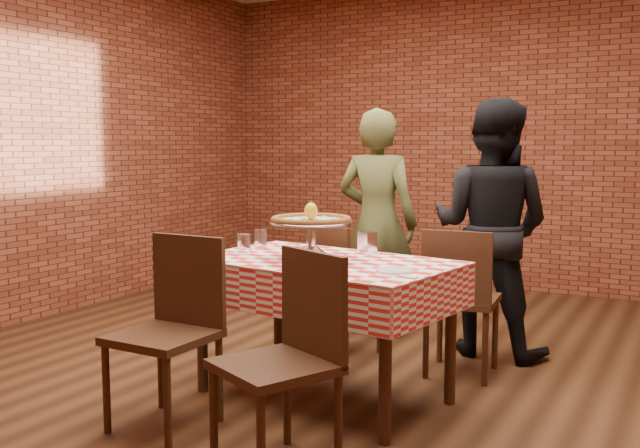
# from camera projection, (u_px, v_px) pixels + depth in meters

# --- Properties ---
(ground) EXTENTS (6.00, 6.00, 0.00)m
(ground) POSITION_uv_depth(u_px,v_px,m) (346.00, 374.00, 4.30)
(ground) COLOR black
(ground) RESTS_ON ground
(back_wall) EXTENTS (5.50, 0.00, 5.50)m
(back_wall) POSITION_uv_depth(u_px,v_px,m) (489.00, 135.00, 6.75)
(back_wall) COLOR maroon
(back_wall) RESTS_ON ground
(table) EXTENTS (1.46, 1.00, 0.75)m
(table) POSITION_uv_depth(u_px,v_px,m) (323.00, 330.00, 3.88)
(table) COLOR #432712
(table) RESTS_ON ground
(tablecloth) EXTENTS (1.50, 1.04, 0.23)m
(tablecloth) POSITION_uv_depth(u_px,v_px,m) (323.00, 281.00, 3.85)
(tablecloth) COLOR red
(tablecloth) RESTS_ON table
(pizza_stand) EXTENTS (0.60, 0.60, 0.20)m
(pizza_stand) POSITION_uv_depth(u_px,v_px,m) (311.00, 241.00, 3.83)
(pizza_stand) COLOR silver
(pizza_stand) RESTS_ON tablecloth
(pizza) EXTENTS (0.57, 0.57, 0.03)m
(pizza) POSITION_uv_depth(u_px,v_px,m) (311.00, 221.00, 3.82)
(pizza) COLOR beige
(pizza) RESTS_ON pizza_stand
(lemon) EXTENTS (0.09, 0.09, 0.09)m
(lemon) POSITION_uv_depth(u_px,v_px,m) (311.00, 211.00, 3.81)
(lemon) COLOR yellow
(lemon) RESTS_ON pizza
(water_glass_left) EXTENTS (0.08, 0.08, 0.12)m
(water_glass_left) POSITION_uv_depth(u_px,v_px,m) (244.00, 244.00, 4.02)
(water_glass_left) COLOR white
(water_glass_left) RESTS_ON tablecloth
(water_glass_right) EXTENTS (0.08, 0.08, 0.12)m
(water_glass_right) POSITION_uv_depth(u_px,v_px,m) (261.00, 239.00, 4.22)
(water_glass_right) COLOR white
(water_glass_right) RESTS_ON tablecloth
(side_plate) EXTENTS (0.20, 0.20, 0.01)m
(side_plate) POSITION_uv_depth(u_px,v_px,m) (394.00, 271.00, 3.47)
(side_plate) COLOR white
(side_plate) RESTS_ON tablecloth
(sweetener_packet_a) EXTENTS (0.05, 0.04, 0.00)m
(sweetener_packet_a) POSITION_uv_depth(u_px,v_px,m) (405.00, 276.00, 3.35)
(sweetener_packet_a) COLOR white
(sweetener_packet_a) RESTS_ON tablecloth
(sweetener_packet_b) EXTENTS (0.05, 0.04, 0.00)m
(sweetener_packet_b) POSITION_uv_depth(u_px,v_px,m) (411.00, 277.00, 3.32)
(sweetener_packet_b) COLOR white
(sweetener_packet_b) RESTS_ON tablecloth
(condiment_caddy) EXTENTS (0.11, 0.10, 0.12)m
(condiment_caddy) POSITION_uv_depth(u_px,v_px,m) (367.00, 243.00, 4.04)
(condiment_caddy) COLOR silver
(condiment_caddy) RESTS_ON tablecloth
(chair_near_left) EXTENTS (0.45, 0.45, 0.92)m
(chair_near_left) POSITION_uv_depth(u_px,v_px,m) (163.00, 335.00, 3.45)
(chair_near_left) COLOR #432712
(chair_near_left) RESTS_ON ground
(chair_near_right) EXTENTS (0.58, 0.58, 0.92)m
(chair_near_right) POSITION_uv_depth(u_px,v_px,m) (275.00, 364.00, 2.99)
(chair_near_right) COLOR #432712
(chair_near_right) RESTS_ON ground
(chair_far_left) EXTENTS (0.47, 0.47, 0.86)m
(chair_far_left) POSITION_uv_depth(u_px,v_px,m) (345.00, 289.00, 4.70)
(chair_far_left) COLOR #432712
(chair_far_left) RESTS_ON ground
(chair_far_right) EXTENTS (0.44, 0.44, 0.88)m
(chair_far_right) POSITION_uv_depth(u_px,v_px,m) (462.00, 301.00, 4.27)
(chair_far_right) COLOR #432712
(chair_far_right) RESTS_ON ground
(diner_olive) EXTENTS (0.61, 0.42, 1.62)m
(diner_olive) POSITION_uv_depth(u_px,v_px,m) (377.00, 223.00, 5.13)
(diner_olive) COLOR #4E5329
(diner_olive) RESTS_ON ground
(diner_black) EXTENTS (0.86, 0.69, 1.66)m
(diner_black) POSITION_uv_depth(u_px,v_px,m) (491.00, 228.00, 4.66)
(diner_black) COLOR black
(diner_black) RESTS_ON ground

